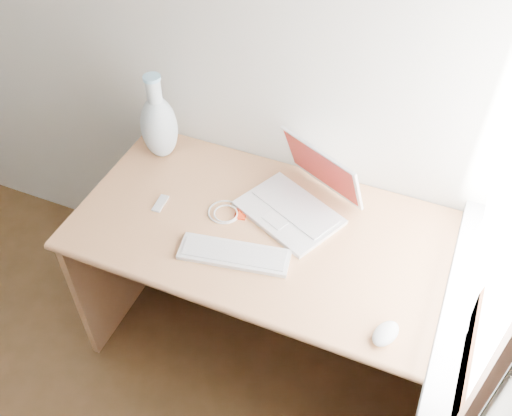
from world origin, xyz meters
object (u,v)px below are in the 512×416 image
at_px(desk, 281,254).
at_px(external_keyboard, 234,254).
at_px(vase, 159,125).
at_px(laptop, 294,195).

xyz_separation_m(desk, external_keyboard, (-0.09, -0.25, 0.23)).
bearing_deg(vase, external_keyboard, -37.64).
height_order(external_keyboard, vase, vase).
bearing_deg(laptop, external_keyboard, -83.56).
height_order(laptop, external_keyboard, laptop).
relative_size(desk, external_keyboard, 3.64).
distance_m(laptop, vase, 0.61).
bearing_deg(external_keyboard, vase, 132.05).
height_order(laptop, vase, vase).
bearing_deg(desk, vase, 167.19).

